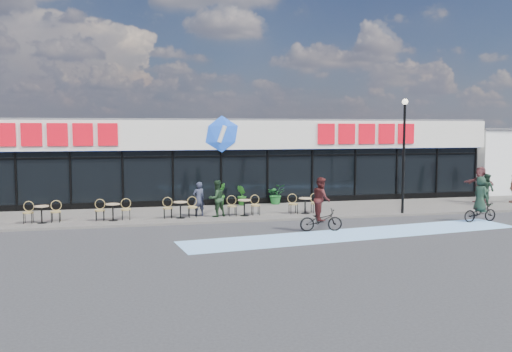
# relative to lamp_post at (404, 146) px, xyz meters

# --- Properties ---
(ground) EXTENTS (120.00, 120.00, 0.00)m
(ground) POSITION_rel_lamp_post_xyz_m (-7.91, -2.30, -3.27)
(ground) COLOR #28282B
(ground) RESTS_ON ground
(sidewalk) EXTENTS (44.00, 5.00, 0.10)m
(sidewalk) POSITION_rel_lamp_post_xyz_m (-7.91, 2.20, -3.22)
(sidewalk) COLOR #5D5852
(sidewalk) RESTS_ON ground
(bike_lane) EXTENTS (14.17, 4.13, 0.01)m
(bike_lane) POSITION_rel_lamp_post_xyz_m (-3.91, -3.80, -3.27)
(bike_lane) COLOR #7BB1E9
(bike_lane) RESTS_ON ground
(building) EXTENTS (30.60, 6.57, 4.75)m
(building) POSITION_rel_lamp_post_xyz_m (-7.91, 7.63, -0.93)
(building) COLOR black
(building) RESTS_ON ground
(neighbour_building) EXTENTS (9.20, 7.20, 4.11)m
(neighbour_building) POSITION_rel_lamp_post_xyz_m (12.59, 8.70, -1.21)
(neighbour_building) COLOR silver
(neighbour_building) RESTS_ON ground
(lamp_post) EXTENTS (0.28, 0.28, 5.36)m
(lamp_post) POSITION_rel_lamp_post_xyz_m (0.00, 0.00, 0.00)
(lamp_post) COLOR black
(lamp_post) RESTS_ON sidewalk
(bistro_set_1) EXTENTS (1.54, 0.62, 0.90)m
(bistro_set_1) POSITION_rel_lamp_post_xyz_m (-16.20, 0.99, -2.72)
(bistro_set_1) COLOR tan
(bistro_set_1) RESTS_ON sidewalk
(bistro_set_2) EXTENTS (1.54, 0.62, 0.90)m
(bistro_set_2) POSITION_rel_lamp_post_xyz_m (-13.28, 0.99, -2.72)
(bistro_set_2) COLOR tan
(bistro_set_2) RESTS_ON sidewalk
(bistro_set_3) EXTENTS (1.54, 0.62, 0.90)m
(bistro_set_3) POSITION_rel_lamp_post_xyz_m (-10.36, 0.99, -2.72)
(bistro_set_3) COLOR tan
(bistro_set_3) RESTS_ON sidewalk
(bistro_set_4) EXTENTS (1.54, 0.62, 0.90)m
(bistro_set_4) POSITION_rel_lamp_post_xyz_m (-7.45, 0.99, -2.72)
(bistro_set_4) COLOR tan
(bistro_set_4) RESTS_ON sidewalk
(bistro_set_5) EXTENTS (1.54, 0.62, 0.90)m
(bistro_set_5) POSITION_rel_lamp_post_xyz_m (-4.53, 0.99, -2.72)
(bistro_set_5) COLOR tan
(bistro_set_5) RESTS_ON sidewalk
(potted_plant_left) EXTENTS (0.74, 0.80, 1.17)m
(potted_plant_left) POSITION_rel_lamp_post_xyz_m (-8.01, 4.39, -2.59)
(potted_plant_left) COLOR #21611B
(potted_plant_left) RESTS_ON sidewalk
(potted_plant_mid) EXTENTS (0.49, 0.59, 1.06)m
(potted_plant_mid) POSITION_rel_lamp_post_xyz_m (-6.90, 4.19, -2.64)
(potted_plant_mid) COLOR #1C5317
(potted_plant_mid) RESTS_ON sidewalk
(potted_plant_right) EXTENTS (0.95, 0.82, 1.05)m
(potted_plant_right) POSITION_rel_lamp_post_xyz_m (-5.05, 4.27, -2.64)
(potted_plant_right) COLOR #1A5E23
(potted_plant_right) RESTS_ON sidewalk
(patron_left) EXTENTS (0.65, 0.52, 1.56)m
(patron_left) POSITION_rel_lamp_post_xyz_m (-9.48, 1.35, -2.39)
(patron_left) COLOR #282C3E
(patron_left) RESTS_ON sidewalk
(patron_right) EXTENTS (0.99, 0.90, 1.66)m
(patron_right) POSITION_rel_lamp_post_xyz_m (-8.72, 0.94, -2.34)
(patron_right) COLOR #1A2F1B
(patron_right) RESTS_ON sidewalk
(pedestrian_a) EXTENTS (1.11, 1.90, 1.95)m
(pedestrian_a) POSITION_rel_lamp_post_xyz_m (5.83, 2.40, -2.20)
(pedestrian_a) COLOR #592D30
(pedestrian_a) RESTS_ON sidewalk
(pedestrian_b) EXTENTS (0.67, 0.83, 1.64)m
(pedestrian_b) POSITION_rel_lamp_post_xyz_m (5.60, 1.51, -2.35)
(pedestrian_b) COLOR #1B3123
(pedestrian_b) RESTS_ON sidewalk
(cyclist_a) EXTENTS (1.77, 0.91, 2.17)m
(cyclist_a) POSITION_rel_lamp_post_xyz_m (-5.11, -2.94, -2.38)
(cyclist_a) COLOR black
(cyclist_a) RESTS_ON ground
(cyclist_b) EXTENTS (1.67, 0.80, 2.01)m
(cyclist_b) POSITION_rel_lamp_post_xyz_m (2.43, -2.42, -2.50)
(cyclist_b) COLOR black
(cyclist_b) RESTS_ON ground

